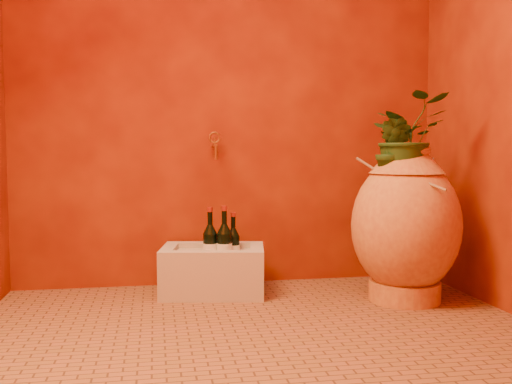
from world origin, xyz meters
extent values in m
plane|color=brown|center=(0.00, 0.00, 0.00)|extent=(2.50, 2.50, 0.00)
cube|color=#631305|center=(0.00, 1.00, 1.25)|extent=(2.50, 0.02, 2.50)
cylinder|color=gold|center=(0.85, 0.42, 0.05)|extent=(0.37, 0.37, 0.11)
ellipsoid|color=gold|center=(0.85, 0.42, 0.40)|extent=(0.57, 0.57, 0.71)
cone|color=gold|center=(0.85, 0.42, 0.73)|extent=(0.39, 0.39, 0.11)
torus|color=gold|center=(0.85, 0.42, 0.79)|extent=(0.24, 0.24, 0.04)
cylinder|color=olive|center=(0.77, 0.37, 0.63)|extent=(0.35, 0.27, 0.26)
cylinder|color=olive|center=(0.83, 0.30, 0.66)|extent=(0.19, 0.35, 0.12)
cylinder|color=olive|center=(0.95, 0.34, 0.67)|extent=(0.17, 0.29, 0.16)
cube|color=#BCB29C|center=(-0.13, 0.74, 0.12)|extent=(0.61, 0.46, 0.23)
cube|color=#BCB29C|center=(-0.13, 0.89, 0.25)|extent=(0.56, 0.16, 0.03)
cube|color=#BCB29C|center=(-0.13, 0.59, 0.25)|extent=(0.56, 0.16, 0.03)
cube|color=#BCB29C|center=(-0.37, 0.74, 0.25)|extent=(0.11, 0.24, 0.03)
cube|color=#BCB29C|center=(0.11, 0.74, 0.25)|extent=(0.11, 0.24, 0.03)
cylinder|color=black|center=(-0.01, 0.77, 0.23)|extent=(0.07, 0.07, 0.17)
cone|color=black|center=(-0.01, 0.77, 0.34)|extent=(0.07, 0.07, 0.05)
cylinder|color=black|center=(-0.01, 0.77, 0.39)|extent=(0.02, 0.02, 0.07)
cylinder|color=#9C1F0E|center=(-0.01, 0.77, 0.44)|extent=(0.03, 0.03, 0.02)
cylinder|color=silver|center=(-0.01, 0.77, 0.23)|extent=(0.07, 0.07, 0.08)
cylinder|color=black|center=(-0.07, 0.73, 0.24)|extent=(0.08, 0.08, 0.19)
cone|color=black|center=(-0.07, 0.73, 0.36)|extent=(0.08, 0.08, 0.05)
cylinder|color=black|center=(-0.07, 0.73, 0.43)|extent=(0.03, 0.03, 0.07)
cylinder|color=#9C1F0E|center=(-0.07, 0.73, 0.48)|extent=(0.03, 0.03, 0.03)
cylinder|color=silver|center=(-0.07, 0.73, 0.24)|extent=(0.08, 0.08, 0.09)
cylinder|color=black|center=(-0.14, 0.76, 0.24)|extent=(0.08, 0.08, 0.19)
cone|color=black|center=(-0.14, 0.76, 0.36)|extent=(0.08, 0.08, 0.05)
cylinder|color=black|center=(-0.14, 0.76, 0.42)|extent=(0.03, 0.03, 0.07)
cylinder|color=#9C1F0E|center=(-0.14, 0.76, 0.47)|extent=(0.03, 0.03, 0.03)
cylinder|color=silver|center=(-0.14, 0.76, 0.24)|extent=(0.08, 0.08, 0.08)
cylinder|color=#9F6824|center=(-0.10, 0.93, 0.82)|extent=(0.02, 0.14, 0.02)
cylinder|color=#9F6824|center=(-0.10, 0.86, 0.78)|extent=(0.02, 0.02, 0.08)
torus|color=#9F6824|center=(-0.10, 0.93, 0.87)|extent=(0.07, 0.01, 0.07)
cylinder|color=#9F6824|center=(-0.10, 0.93, 0.84)|extent=(0.01, 0.01, 0.05)
imported|color=#1F4117|center=(0.84, 0.42, 0.86)|extent=(0.40, 0.35, 0.44)
imported|color=#1F4117|center=(0.76, 0.39, 0.79)|extent=(0.23, 0.23, 0.33)
camera|label=1|loc=(-0.44, -2.36, 0.78)|focal=40.00mm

